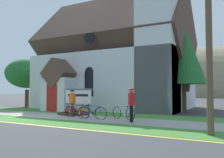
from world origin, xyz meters
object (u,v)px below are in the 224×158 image
object	(u,v)px
utility_pole	(205,9)
cyclist_in_yellow_jersey	(72,101)
bicycle_black	(123,113)
yard_deciduous_tree	(27,74)
bicycle_green	(78,111)
church_sign	(78,97)
roadside_conifer	(183,54)
cyclist_in_orange_jersey	(131,102)
bicycle_blue	(92,113)

from	to	relation	value
utility_pole	cyclist_in_yellow_jersey	bearing A→B (deg)	162.91
bicycle_black	yard_deciduous_tree	world-z (taller)	yard_deciduous_tree
yard_deciduous_tree	bicycle_green	bearing A→B (deg)	-27.69
church_sign	yard_deciduous_tree	bearing A→B (deg)	158.35
church_sign	utility_pole	size ratio (longest dim) A/B	0.26
roadside_conifer	yard_deciduous_tree	world-z (taller)	roadside_conifer
utility_pole	yard_deciduous_tree	bearing A→B (deg)	156.82
bicycle_green	bicycle_black	xyz separation A→B (m)	(2.83, 0.46, -0.00)
cyclist_in_yellow_jersey	cyclist_in_orange_jersey	bearing A→B (deg)	-10.07
church_sign	cyclist_in_orange_jersey	distance (m)	5.57
church_sign	bicycle_black	distance (m)	4.45
roadside_conifer	yard_deciduous_tree	xyz separation A→B (m)	(-15.10, -1.59, -1.14)
cyclist_in_orange_jersey	yard_deciduous_tree	size ratio (longest dim) A/B	0.37
bicycle_green	cyclist_in_orange_jersey	world-z (taller)	cyclist_in_orange_jersey
utility_pole	yard_deciduous_tree	distance (m)	19.46
bicycle_green	roadside_conifer	distance (m)	9.42
bicycle_black	cyclist_in_yellow_jersey	size ratio (longest dim) A/B	1.00
cyclist_in_orange_jersey	roadside_conifer	world-z (taller)	roadside_conifer
bicycle_blue	roadside_conifer	size ratio (longest dim) A/B	0.25
bicycle_blue	bicycle_green	bearing A→B (deg)	164.59
bicycle_green	cyclist_in_orange_jersey	xyz separation A→B (m)	(3.74, -0.50, 0.68)
bicycle_blue	cyclist_in_yellow_jersey	bearing A→B (deg)	161.72
church_sign	bicycle_black	bearing A→B (deg)	-18.42
church_sign	roadside_conifer	size ratio (longest dim) A/B	0.33
church_sign	yard_deciduous_tree	xyz separation A→B (m)	(-8.97, 3.56, 2.13)
bicycle_black	yard_deciduous_tree	size ratio (longest dim) A/B	0.35
bicycle_green	utility_pole	bearing A→B (deg)	-16.52
utility_pole	church_sign	bearing A→B (deg)	155.30
church_sign	bicycle_blue	size ratio (longest dim) A/B	1.31
cyclist_in_orange_jersey	roadside_conifer	xyz separation A→B (m)	(1.08, 7.49, 3.40)
bicycle_green	utility_pole	xyz separation A→B (m)	(7.55, -2.24, 4.33)
church_sign	bicycle_black	world-z (taller)	church_sign
roadside_conifer	church_sign	bearing A→B (deg)	-139.98
utility_pole	roadside_conifer	world-z (taller)	utility_pole
church_sign	bicycle_green	size ratio (longest dim) A/B	1.29
bicycle_black	cyclist_in_orange_jersey	distance (m)	1.48
yard_deciduous_tree	roadside_conifer	bearing A→B (deg)	6.01
bicycle_black	roadside_conifer	world-z (taller)	roadside_conifer
church_sign	bicycle_green	bearing A→B (deg)	-54.32
bicycle_blue	yard_deciduous_tree	xyz separation A→B (m)	(-11.54, 5.75, 2.93)
cyclist_in_orange_jersey	church_sign	bearing A→B (deg)	155.16
church_sign	cyclist_in_orange_jersey	xyz separation A→B (m)	(5.06, -2.34, -0.13)
bicycle_blue	utility_pole	world-z (taller)	utility_pole
cyclist_in_orange_jersey	utility_pole	xyz separation A→B (m)	(3.82, -1.74, 3.66)
utility_pole	bicycle_blue	bearing A→B (deg)	163.26
bicycle_black	church_sign	bearing A→B (deg)	161.58
cyclist_in_yellow_jersey	roadside_conifer	distance (m)	9.31
bicycle_green	bicycle_black	distance (m)	2.87
bicycle_black	bicycle_blue	size ratio (longest dim) A/B	0.98
bicycle_green	cyclist_in_yellow_jersey	distance (m)	0.92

